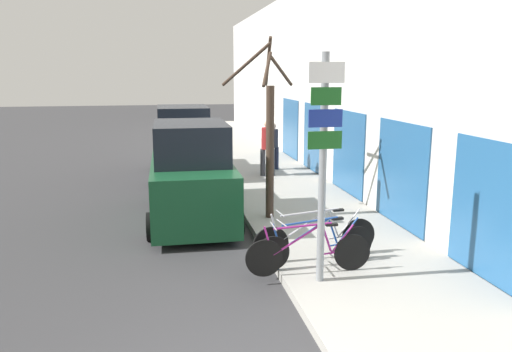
{
  "coord_description": "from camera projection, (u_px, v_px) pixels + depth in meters",
  "views": [
    {
      "loc": [
        -0.9,
        -4.48,
        3.46
      ],
      "look_at": [
        0.95,
        5.04,
        1.44
      ],
      "focal_mm": 35.0,
      "sensor_mm": 36.0,
      "label": 1
    }
  ],
  "objects": [
    {
      "name": "signpost",
      "position": [
        323.0,
        159.0,
        7.68
      ],
      "size": [
        0.55,
        0.14,
        3.61
      ],
      "color": "gray",
      "rests_on": "sidewalk_curb"
    },
    {
      "name": "pedestrian_near",
      "position": [
        273.0,
        143.0,
        17.17
      ],
      "size": [
        0.42,
        0.36,
        1.62
      ],
      "rotation": [
        0.0,
        0.0,
        3.28
      ],
      "color": "#1E2338",
      "rests_on": "sidewalk_curb"
    },
    {
      "name": "building_facade",
      "position": [
        300.0,
        79.0,
        18.7
      ],
      "size": [
        0.23,
        32.0,
        6.5
      ],
      "color": "silver",
      "rests_on": "ground"
    },
    {
      "name": "parked_car_0",
      "position": [
        191.0,
        176.0,
        11.75
      ],
      "size": [
        2.08,
        4.57,
        2.34
      ],
      "rotation": [
        0.0,
        0.0,
        -0.01
      ],
      "color": "#144728",
      "rests_on": "ground"
    },
    {
      "name": "bicycle_1",
      "position": [
        316.0,
        245.0,
        8.7
      ],
      "size": [
        2.22,
        0.5,
        0.84
      ],
      "rotation": [
        0.0,
        0.0,
        1.72
      ],
      "color": "black",
      "rests_on": "sidewalk_curb"
    },
    {
      "name": "bicycle_2",
      "position": [
        316.0,
        237.0,
        9.02
      ],
      "size": [
        2.37,
        0.44,
        0.91
      ],
      "rotation": [
        0.0,
        0.0,
        1.67
      ],
      "color": "black",
      "rests_on": "sidewalk_curb"
    },
    {
      "name": "pedestrian_far",
      "position": [
        268.0,
        144.0,
        16.14
      ],
      "size": [
        0.47,
        0.4,
        1.81
      ],
      "rotation": [
        0.0,
        0.0,
        2.95
      ],
      "color": "#333338",
      "rests_on": "sidewalk_curb"
    },
    {
      "name": "ground_plane",
      "position": [
        190.0,
        183.0,
        15.94
      ],
      "size": [
        80.0,
        80.0,
        0.0
      ],
      "primitive_type": "plane",
      "color": "#333335"
    },
    {
      "name": "bicycle_0",
      "position": [
        309.0,
        252.0,
        8.31
      ],
      "size": [
        2.16,
        0.44,
        0.88
      ],
      "rotation": [
        0.0,
        0.0,
        1.56
      ],
      "color": "black",
      "rests_on": "sidewalk_curb"
    },
    {
      "name": "street_tree",
      "position": [
        269.0,
        134.0,
        11.33
      ],
      "size": [
        1.73,
        1.59,
        4.09
      ],
      "color": "#3D2D23",
      "rests_on": "sidewalk_curb"
    },
    {
      "name": "parked_car_1",
      "position": [
        183.0,
        145.0,
        16.78
      ],
      "size": [
        2.03,
        4.33,
        2.37
      ],
      "rotation": [
        0.0,
        0.0,
        -0.0
      ],
      "color": "#51565B",
      "rests_on": "ground"
    },
    {
      "name": "sidewalk_curb",
      "position": [
        254.0,
        163.0,
        19.1
      ],
      "size": [
        3.2,
        32.0,
        0.15
      ],
      "color": "#9E9B93",
      "rests_on": "ground"
    }
  ]
}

